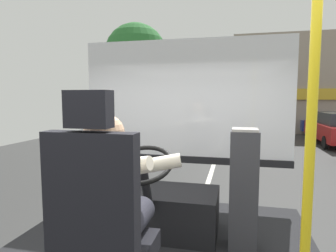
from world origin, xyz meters
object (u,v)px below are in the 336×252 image
at_px(handrail_pole, 309,162).
at_px(bus_driver, 111,195).
at_px(parked_car_blue, 313,121).
at_px(steering_console, 158,209).
at_px(driver_seat, 102,232).
at_px(fare_box, 243,189).

bearing_deg(handrail_pole, bus_driver, 173.23).
height_order(bus_driver, parked_car_blue, bus_driver).
distance_m(steering_console, parked_car_blue, 16.88).
distance_m(driver_seat, handrail_pole, 1.09).
height_order(driver_seat, steering_console, driver_seat).
xyz_separation_m(bus_driver, parked_car_blue, (5.25, 17.07, -0.86)).
distance_m(driver_seat, bus_driver, 0.20).
bearing_deg(steering_console, fare_box, -8.66).
xyz_separation_m(driver_seat, bus_driver, (0.00, 0.12, 0.16)).
bearing_deg(bus_driver, steering_console, 90.00).
relative_size(bus_driver, parked_car_blue, 0.18).
xyz_separation_m(steering_console, fare_box, (0.76, -0.12, 0.28)).
bearing_deg(fare_box, steering_console, 171.34).
bearing_deg(bus_driver, parked_car_blue, 72.92).
bearing_deg(bus_driver, handrail_pole, -6.77).
bearing_deg(bus_driver, fare_box, 50.03).
bearing_deg(handrail_pole, driver_seat, -179.72).
relative_size(bus_driver, steering_console, 0.68).
bearing_deg(parked_car_blue, steering_console, -108.11).
distance_m(driver_seat, steering_console, 1.20).
bearing_deg(fare_box, bus_driver, -129.97).
bearing_deg(fare_box, handrail_pole, -76.80).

